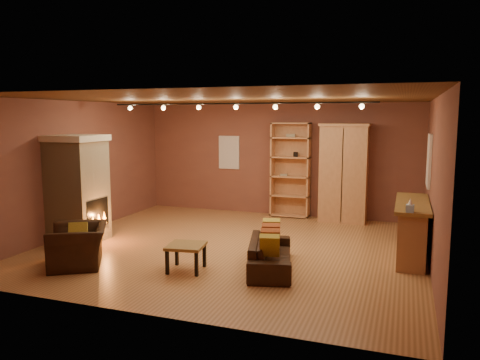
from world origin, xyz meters
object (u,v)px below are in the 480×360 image
at_px(armoire, 344,173).
at_px(loveseat, 270,248).
at_px(bar_counter, 411,229).
at_px(fireplace, 78,189).
at_px(bookcase, 291,169).
at_px(armchair, 78,239).
at_px(coffee_table, 186,248).

height_order(armoire, loveseat, armoire).
bearing_deg(bar_counter, armoire, 121.32).
bearing_deg(fireplace, bookcase, 47.42).
relative_size(armoire, bar_counter, 1.12).
relative_size(bar_counter, armchair, 1.68).
bearing_deg(armchair, coffee_table, 68.52).
bearing_deg(coffee_table, fireplace, 161.63).
bearing_deg(armoire, loveseat, -99.41).
bearing_deg(armchair, fireplace, -174.51).
bearing_deg(coffee_table, loveseat, 23.28).
distance_m(fireplace, bookcase, 5.06).
relative_size(fireplace, armchair, 1.72).
xyz_separation_m(bar_counter, coffee_table, (-3.42, -2.01, -0.13)).
height_order(armoire, armchair, armoire).
bearing_deg(bookcase, loveseat, -81.00).
relative_size(fireplace, bookcase, 0.91).
bearing_deg(bar_counter, bookcase, 136.73).
bearing_deg(armoire, armchair, -127.61).
xyz_separation_m(bookcase, armchair, (-2.42, -5.01, -0.73)).
relative_size(fireplace, coffee_table, 3.24).
distance_m(bar_counter, loveseat, 2.62).
height_order(fireplace, armoire, armoire).
distance_m(armoire, armchair, 6.15).
xyz_separation_m(armoire, loveseat, (-0.65, -3.95, -0.81)).
bearing_deg(loveseat, armoire, -23.73).
height_order(bar_counter, loveseat, bar_counter).
bearing_deg(armchair, bookcase, 121.80).
bearing_deg(armchair, armoire, 109.98).
relative_size(armchair, coffee_table, 1.88).
xyz_separation_m(bookcase, bar_counter, (2.82, -2.65, -0.68)).
height_order(fireplace, armchair, fireplace).
distance_m(fireplace, loveseat, 4.16).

